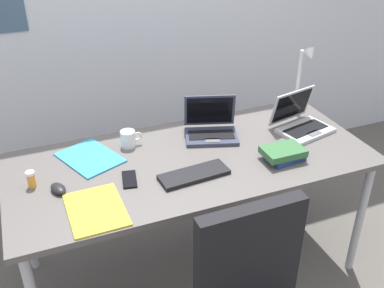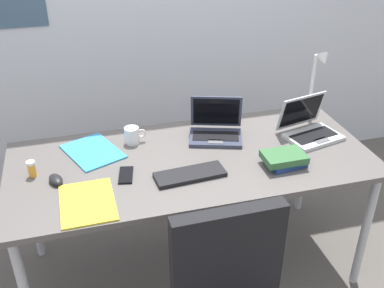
% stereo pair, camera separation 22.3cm
% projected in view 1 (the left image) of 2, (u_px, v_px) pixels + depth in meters
% --- Properties ---
extents(ground_plane, '(12.00, 12.00, 0.00)m').
position_uv_depth(ground_plane, '(192.00, 266.00, 2.64)').
color(ground_plane, '#56514C').
extents(desk, '(1.80, 0.80, 0.74)m').
position_uv_depth(desk, '(192.00, 167.00, 2.30)').
color(desk, '#595451').
rests_on(desk, ground_plane).
extents(desk_lamp, '(0.12, 0.18, 0.40)m').
position_uv_depth(desk_lamp, '(302.00, 79.00, 2.65)').
color(desk_lamp, white).
rests_on(desk_lamp, desk).
extents(laptop_by_keyboard, '(0.33, 0.30, 0.21)m').
position_uv_depth(laptop_by_keyboard, '(301.00, 123.00, 2.51)').
color(laptop_by_keyboard, '#B7BABC').
rests_on(laptop_by_keyboard, desk).
extents(laptop_front_right, '(0.33, 0.30, 0.21)m').
position_uv_depth(laptop_front_right, '(211.00, 128.00, 2.45)').
color(laptop_front_right, '#33384C').
rests_on(laptop_front_right, desk).
extents(external_keyboard, '(0.34, 0.14, 0.02)m').
position_uv_depth(external_keyboard, '(194.00, 174.00, 2.13)').
color(external_keyboard, black).
rests_on(external_keyboard, desk).
extents(computer_mouse, '(0.08, 0.11, 0.03)m').
position_uv_depth(computer_mouse, '(58.00, 189.00, 2.02)').
color(computer_mouse, black).
rests_on(computer_mouse, desk).
extents(cell_phone, '(0.09, 0.15, 0.01)m').
position_uv_depth(cell_phone, '(129.00, 179.00, 2.10)').
color(cell_phone, black).
rests_on(cell_phone, desk).
extents(pill_bottle, '(0.04, 0.04, 0.08)m').
position_uv_depth(pill_bottle, '(31.00, 179.00, 2.04)').
color(pill_bottle, gold).
rests_on(pill_bottle, desk).
extents(book_stack, '(0.21, 0.14, 0.06)m').
position_uv_depth(book_stack, '(284.00, 154.00, 2.24)').
color(book_stack, navy).
rests_on(book_stack, desk).
extents(paper_folder_back_right, '(0.33, 0.37, 0.01)m').
position_uv_depth(paper_folder_back_right, '(90.00, 158.00, 2.27)').
color(paper_folder_back_right, '#338CC6').
rests_on(paper_folder_back_right, desk).
extents(paper_folder_near_lamp, '(0.23, 0.31, 0.01)m').
position_uv_depth(paper_folder_near_lamp, '(96.00, 209.00, 1.91)').
color(paper_folder_near_lamp, gold).
rests_on(paper_folder_near_lamp, desk).
extents(coffee_mug, '(0.11, 0.08, 0.09)m').
position_uv_depth(coffee_mug, '(128.00, 139.00, 2.35)').
color(coffee_mug, white).
rests_on(coffee_mug, desk).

